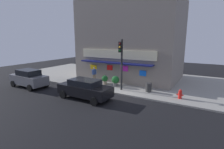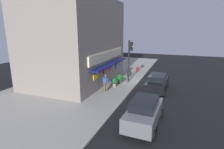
# 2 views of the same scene
# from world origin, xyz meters

# --- Properties ---
(ground_plane) EXTENTS (50.58, 50.58, 0.00)m
(ground_plane) POSITION_xyz_m (0.00, 0.00, 0.00)
(ground_plane) COLOR black
(sidewalk) EXTENTS (33.72, 11.73, 0.13)m
(sidewalk) POSITION_xyz_m (0.00, 5.86, 0.06)
(sidewalk) COLOR gray
(sidewalk) RESTS_ON ground_plane
(corner_building) EXTENTS (11.36, 8.12, 8.98)m
(corner_building) POSITION_xyz_m (-2.20, 6.66, 4.61)
(corner_building) COLOR gray
(corner_building) RESTS_ON sidewalk
(traffic_light) EXTENTS (0.32, 0.58, 4.65)m
(traffic_light) POSITION_xyz_m (-0.59, 1.01, 3.12)
(traffic_light) COLOR black
(traffic_light) RESTS_ON sidewalk
(fire_hydrant) EXTENTS (0.53, 0.29, 0.76)m
(fire_hydrant) POSITION_xyz_m (4.59, 1.28, 0.49)
(fire_hydrant) COLOR red
(fire_hydrant) RESTS_ON sidewalk
(trash_can) EXTENTS (0.53, 0.53, 0.81)m
(trash_can) POSITION_xyz_m (1.83, 1.76, 0.53)
(trash_can) COLOR #2D2D2D
(trash_can) RESTS_ON sidewalk
(pedestrian) EXTENTS (0.47, 0.58, 1.66)m
(pedestrian) POSITION_xyz_m (-4.56, 2.28, 1.04)
(pedestrian) COLOR brown
(pedestrian) RESTS_ON sidewalk
(potted_plant_by_doorway) EXTENTS (0.77, 0.77, 1.07)m
(potted_plant_by_doorway) POSITION_xyz_m (-1.62, 1.81, 0.76)
(potted_plant_by_doorway) COLOR #59595B
(potted_plant_by_doorway) RESTS_ON sidewalk
(potted_plant_by_window) EXTENTS (0.65, 0.65, 0.96)m
(potted_plant_by_window) POSITION_xyz_m (-2.95, 1.94, 0.68)
(potted_plant_by_window) COLOR gray
(potted_plant_by_window) RESTS_ON sidewalk
(parked_car_grey) EXTENTS (4.17, 2.10, 1.77)m
(parked_car_grey) POSITION_xyz_m (-9.32, -2.36, 0.90)
(parked_car_grey) COLOR slate
(parked_car_grey) RESTS_ON ground_plane
(parked_car_black) EXTENTS (4.55, 2.05, 1.61)m
(parked_car_black) POSITION_xyz_m (-2.19, -2.26, 0.84)
(parked_car_black) COLOR black
(parked_car_black) RESTS_ON ground_plane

